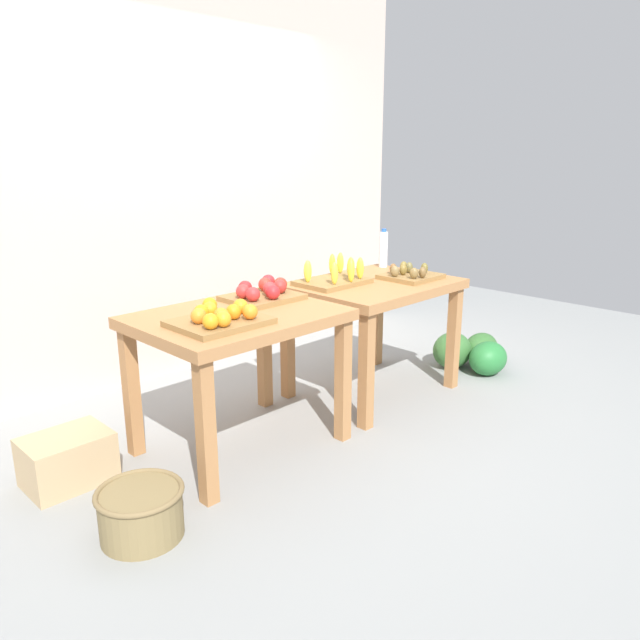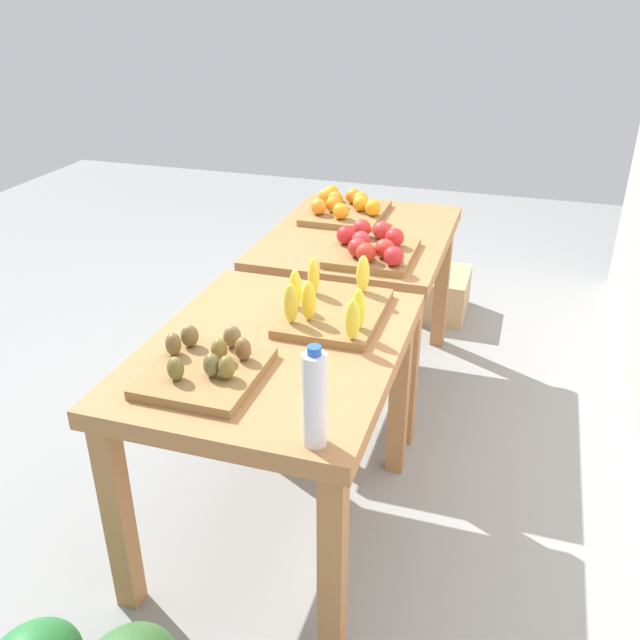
# 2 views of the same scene
# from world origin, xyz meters

# --- Properties ---
(ground_plane) EXTENTS (8.00, 8.00, 0.00)m
(ground_plane) POSITION_xyz_m (0.00, 0.00, 0.00)
(ground_plane) COLOR gray
(back_wall) EXTENTS (4.40, 0.12, 3.00)m
(back_wall) POSITION_xyz_m (0.00, 1.35, 1.50)
(back_wall) COLOR beige
(back_wall) RESTS_ON ground_plane
(display_table_left) EXTENTS (1.04, 0.80, 0.77)m
(display_table_left) POSITION_xyz_m (-0.56, 0.00, 0.66)
(display_table_left) COLOR #A57042
(display_table_left) RESTS_ON ground_plane
(display_table_right) EXTENTS (1.04, 0.80, 0.77)m
(display_table_right) POSITION_xyz_m (0.56, 0.00, 0.66)
(display_table_right) COLOR #A57042
(display_table_right) RESTS_ON ground_plane
(orange_bin) EXTENTS (0.44, 0.38, 0.11)m
(orange_bin) POSITION_xyz_m (-0.77, -0.13, 0.81)
(orange_bin) COLOR olive
(orange_bin) RESTS_ON display_table_left
(apple_bin) EXTENTS (0.40, 0.34, 0.11)m
(apple_bin) POSITION_xyz_m (-0.27, 0.12, 0.81)
(apple_bin) COLOR olive
(apple_bin) RESTS_ON display_table_left
(banana_crate) EXTENTS (0.44, 0.32, 0.17)m
(banana_crate) POSITION_xyz_m (0.32, 0.13, 0.81)
(banana_crate) COLOR olive
(banana_crate) RESTS_ON display_table_right
(kiwi_bin) EXTENTS (0.36, 0.32, 0.10)m
(kiwi_bin) POSITION_xyz_m (0.79, -0.12, 0.80)
(kiwi_bin) COLOR olive
(kiwi_bin) RESTS_ON display_table_right
(water_bottle) EXTENTS (0.06, 0.06, 0.28)m
(water_bottle) POSITION_xyz_m (1.01, 0.29, 0.90)
(water_bottle) COLOR silver
(water_bottle) RESTS_ON display_table_right
(watermelon_pile) EXTENTS (0.59, 0.56, 0.27)m
(watermelon_pile) POSITION_xyz_m (1.45, -0.24, 0.13)
(watermelon_pile) COLOR #32642D
(watermelon_pile) RESTS_ON ground_plane
(wicker_basket) EXTENTS (0.37, 0.37, 0.22)m
(wicker_basket) POSITION_xyz_m (-1.37, -0.35, 0.12)
(wicker_basket) COLOR olive
(wicker_basket) RESTS_ON ground_plane
(cardboard_produce_box) EXTENTS (0.40, 0.30, 0.25)m
(cardboard_produce_box) POSITION_xyz_m (-1.41, 0.30, 0.13)
(cardboard_produce_box) COLOR tan
(cardboard_produce_box) RESTS_ON ground_plane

